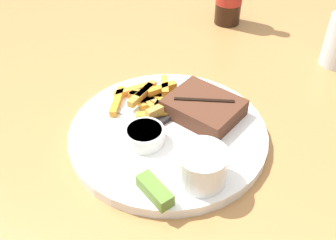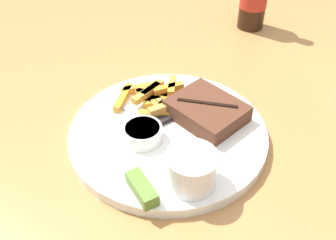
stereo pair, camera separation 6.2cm
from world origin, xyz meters
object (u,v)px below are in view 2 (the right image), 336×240
Objects in this scene: dinner_plate at (168,134)px; coleslaw_cup at (192,167)px; dipping_sauce_cup at (143,133)px; fork_utensil at (129,108)px; pickle_spear at (142,188)px; steak_portion at (207,110)px; knife_utensil at (180,112)px.

dinner_plate is 4.46× the size of coleslaw_cup.
fork_utensil is (-0.07, 0.05, -0.01)m from dipping_sauce_cup.
dipping_sauce_cup reaches higher than pickle_spear.
steak_portion is 0.80× the size of knife_utensil.
coleslaw_cup is at bearing -66.18° from steak_portion.
knife_utensil is at bearing 83.99° from dipping_sauce_cup.
dipping_sauce_cup reaches higher than dinner_plate.
steak_portion reaches higher than pickle_spear.
dinner_plate is at bearing -153.97° from knife_utensil.
dinner_plate is 0.12m from coleslaw_cup.
knife_utensil is at bearing 108.75° from pickle_spear.
knife_utensil is (-0.06, 0.17, -0.01)m from pickle_spear.
pickle_spear is at bearing -51.21° from dipping_sauce_cup.
dipping_sauce_cup reaches higher than knife_utensil.
dinner_plate is 0.14m from pickle_spear.
fork_utensil is at bearing 136.19° from pickle_spear.
knife_utensil is (0.08, 0.04, 0.00)m from fork_utensil.
steak_portion is (0.03, 0.06, 0.02)m from dinner_plate.
coleslaw_cup reaches higher than knife_utensil.
steak_portion is 2.13× the size of dipping_sauce_cup.
steak_portion is at bearing 28.80° from fork_utensil.
fork_utensil reaches higher than dinner_plate.
coleslaw_cup is 0.07m from pickle_spear.
dipping_sauce_cup is at bearing 128.79° from pickle_spear.
coleslaw_cup is 0.19m from fork_utensil.
dipping_sauce_cup is (-0.02, -0.04, 0.02)m from dinner_plate.
pickle_spear is 0.47× the size of fork_utensil.
steak_portion reaches higher than fork_utensil.
steak_portion is 0.97× the size of fork_utensil.
fork_utensil is at bearing -153.43° from steak_portion.
coleslaw_cup is 0.11m from dipping_sauce_cup.
dipping_sauce_cup is (-0.11, 0.03, -0.01)m from coleslaw_cup.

